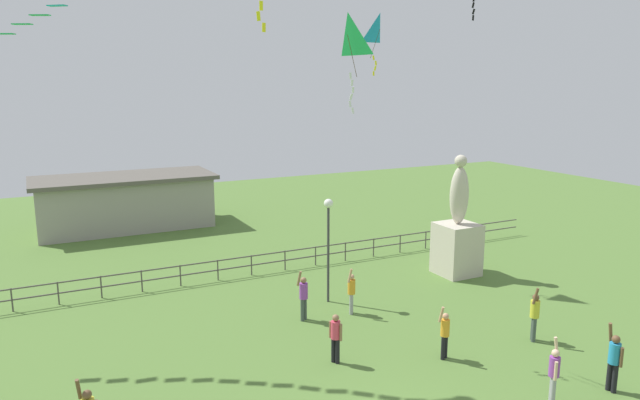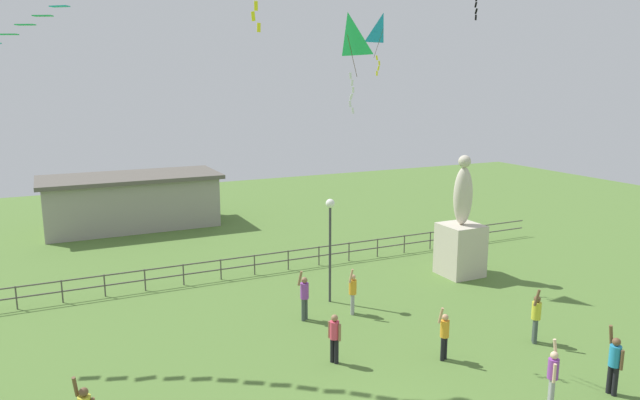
% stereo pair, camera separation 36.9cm
% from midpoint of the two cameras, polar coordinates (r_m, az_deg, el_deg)
% --- Properties ---
extents(statue_monument, '(1.74, 1.74, 5.56)m').
position_cam_midpoint_polar(statue_monument, '(27.40, 12.95, -3.55)').
color(statue_monument, beige).
rests_on(statue_monument, ground_plane).
extents(lamppost, '(0.36, 0.36, 4.25)m').
position_cam_midpoint_polar(lamppost, '(22.95, 0.36, -2.69)').
color(lamppost, '#38383D').
rests_on(lamppost, ground_plane).
extents(person_1, '(0.40, 0.43, 1.86)m').
position_cam_midpoint_polar(person_1, '(22.40, 2.63, -8.87)').
color(person_1, '#99999E').
rests_on(person_1, ground_plane).
extents(person_2, '(0.52, 0.34, 1.97)m').
position_cam_midpoint_polar(person_2, '(21.79, -2.12, -9.30)').
color(person_2, '#3F4C47').
rests_on(person_2, ground_plane).
extents(person_3, '(0.41, 0.41, 1.86)m').
position_cam_midpoint_polar(person_3, '(17.68, 21.42, -15.42)').
color(person_3, '#99999E').
rests_on(person_3, ground_plane).
extents(person_4, '(0.49, 0.29, 1.81)m').
position_cam_midpoint_polar(person_4, '(19.32, 11.62, -12.58)').
color(person_4, black).
rests_on(person_4, ground_plane).
extents(person_5, '(0.30, 0.44, 1.61)m').
position_cam_midpoint_polar(person_5, '(18.69, 0.96, -13.13)').
color(person_5, black).
rests_on(person_5, ground_plane).
extents(person_6, '(0.45, 0.45, 1.97)m').
position_cam_midpoint_polar(person_6, '(21.36, 19.85, -10.44)').
color(person_6, '#3F4C47').
rests_on(person_6, ground_plane).
extents(person_7, '(0.32, 0.53, 2.01)m').
position_cam_midpoint_polar(person_7, '(18.93, 26.39, -13.78)').
color(person_7, black).
rests_on(person_7, ground_plane).
extents(kite_1, '(0.85, 0.96, 2.55)m').
position_cam_midpoint_polar(kite_1, '(25.82, 5.45, 16.20)').
color(kite_1, '#198CD1').
extents(kite_5, '(0.74, 1.13, 3.10)m').
position_cam_midpoint_polar(kite_5, '(18.73, 2.15, 15.62)').
color(kite_5, '#1EB759').
extents(waterfront_railing, '(36.03, 0.06, 0.95)m').
position_cam_midpoint_polar(waterfront_railing, '(26.45, -11.49, -6.60)').
color(waterfront_railing, '#4C4742').
rests_on(waterfront_railing, ground_plane).
extents(pavilion_building, '(10.53, 4.84, 3.23)m').
position_cam_midpoint_polar(pavilion_building, '(37.35, -18.86, -0.15)').
color(pavilion_building, gray).
rests_on(pavilion_building, ground_plane).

